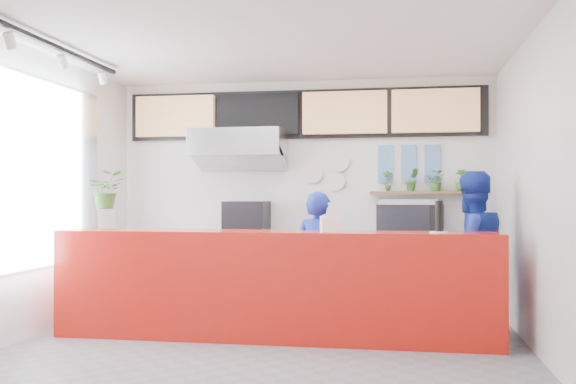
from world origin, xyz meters
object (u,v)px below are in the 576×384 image
Objects in this scene: service_counter at (273,285)px; pepper_mill at (439,216)px; staff_right at (471,252)px; staff_center at (318,260)px; panini_oven at (247,220)px; espresso_machine at (410,222)px.

service_counter is 15.17× the size of pepper_mill.
staff_center is at bearing -25.14° from staff_right.
panini_oven is (-0.70, 1.80, 0.59)m from service_counter.
staff_right reaches higher than panini_oven.
service_counter is at bearing -9.84° from staff_right.
espresso_machine is 1.37m from staff_right.
staff_right reaches higher than service_counter.
staff_center is 5.09× the size of pepper_mill.
pepper_mill reaches higher than panini_oven.
pepper_mill is at bearing 173.94° from staff_center.
staff_right is at bearing -159.31° from staff_center.
pepper_mill is (1.25, -0.60, 0.51)m from staff_center.
espresso_machine is 0.47× the size of staff_center.
staff_right is at bearing 16.53° from service_counter.
panini_oven is 1.83× the size of pepper_mill.
pepper_mill is at bearing -59.87° from espresso_machine.
staff_right is (1.63, 0.04, 0.11)m from staff_center.
espresso_machine is at bearing -110.05° from staff_center.
staff_center is 0.88× the size of staff_right.
panini_oven is 2.98m from pepper_mill.
panini_oven reaches higher than espresso_machine.
service_counter is at bearing 178.79° from pepper_mill.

